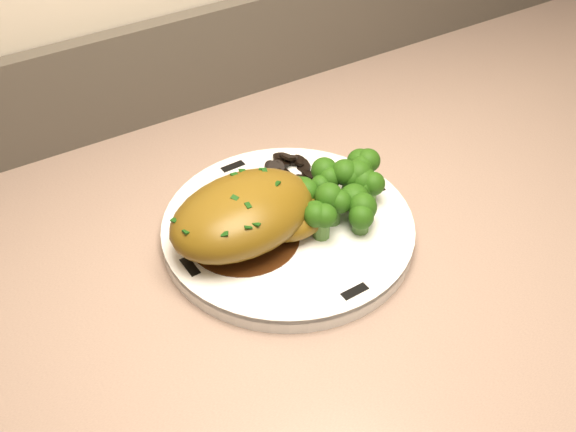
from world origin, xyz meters
TOP-DOWN VIEW (x-y plane):
  - plate at (-0.13, 1.74)m, footprint 0.31×0.31m
  - rim_accent_0 at (-0.14, 1.84)m, footprint 0.03×0.01m
  - rim_accent_1 at (-0.24, 1.73)m, footprint 0.01×0.03m
  - rim_accent_2 at (-0.13, 1.63)m, footprint 0.03×0.01m
  - rim_accent_3 at (-0.03, 1.74)m, footprint 0.01×0.03m
  - gravy_pool at (-0.18, 1.74)m, footprint 0.11×0.11m
  - chicken_breast at (-0.17, 1.74)m, footprint 0.16×0.12m
  - mushroom_pile at (-0.10, 1.79)m, footprint 0.07×0.05m
  - broccoli_florets at (-0.08, 1.73)m, footprint 0.11×0.08m

SIDE VIEW (x-z plane):
  - plate at x=-0.13m, z-range 0.86..0.87m
  - rim_accent_0 at x=-0.14m, z-range 0.87..0.88m
  - rim_accent_1 at x=-0.24m, z-range 0.87..0.88m
  - rim_accent_2 at x=-0.13m, z-range 0.87..0.88m
  - rim_accent_3 at x=-0.03m, z-range 0.87..0.88m
  - gravy_pool at x=-0.18m, z-range 0.87..0.88m
  - mushroom_pile at x=-0.10m, z-range 0.87..0.89m
  - broccoli_florets at x=-0.08m, z-range 0.88..0.91m
  - chicken_breast at x=-0.17m, z-range 0.87..0.93m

